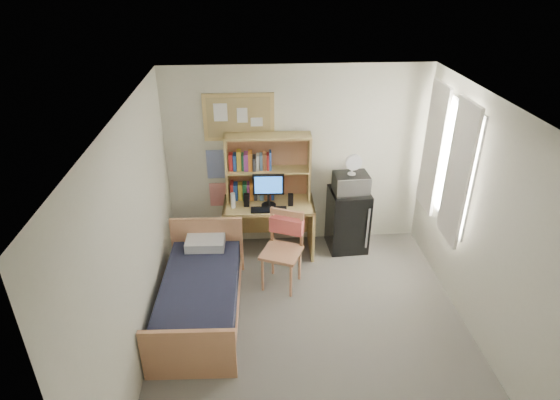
{
  "coord_description": "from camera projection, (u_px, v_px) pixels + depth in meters",
  "views": [
    {
      "loc": [
        -0.64,
        -3.92,
        3.82
      ],
      "look_at": [
        -0.29,
        1.2,
        1.13
      ],
      "focal_mm": 30.0,
      "sensor_mm": 36.0,
      "label": 1
    }
  ],
  "objects": [
    {
      "name": "hutch",
      "position": [
        268.0,
        168.0,
        6.36
      ],
      "size": [
        1.16,
        0.33,
        0.94
      ],
      "primitive_type": "cube",
      "rotation": [
        0.0,
        0.0,
        -0.03
      ],
      "color": "tan",
      "rests_on": "desk"
    },
    {
      "name": "monitor",
      "position": [
        268.0,
        191.0,
        6.29
      ],
      "size": [
        0.42,
        0.05,
        0.45
      ],
      "primitive_type": "cube",
      "rotation": [
        0.0,
        0.0,
        -0.03
      ],
      "color": "black",
      "rests_on": "desk"
    },
    {
      "name": "bed",
      "position": [
        200.0,
        300.0,
        5.47
      ],
      "size": [
        0.96,
        1.83,
        0.49
      ],
      "primitive_type": "cube",
      "rotation": [
        0.0,
        0.0,
        -0.04
      ],
      "color": "black",
      "rests_on": "floor"
    },
    {
      "name": "wall_back",
      "position": [
        297.0,
        159.0,
        6.53
      ],
      "size": [
        3.6,
        0.04,
        2.6
      ],
      "primitive_type": "cube",
      "color": "silver",
      "rests_on": "floor"
    },
    {
      "name": "wall_right",
      "position": [
        492.0,
        233.0,
        4.78
      ],
      "size": [
        0.04,
        4.2,
        2.6
      ],
      "primitive_type": "cube",
      "color": "silver",
      "rests_on": "floor"
    },
    {
      "name": "desk_fan",
      "position": [
        352.0,
        165.0,
        6.29
      ],
      "size": [
        0.23,
        0.23,
        0.27
      ],
      "primitive_type": "cylinder",
      "rotation": [
        0.0,
        0.0,
        0.05
      ],
      "color": "silver",
      "rests_on": "microwave"
    },
    {
      "name": "desk",
      "position": [
        269.0,
        228.0,
        6.63
      ],
      "size": [
        1.27,
        0.66,
        0.78
      ],
      "primitive_type": "cube",
      "rotation": [
        0.0,
        0.0,
        -0.03
      ],
      "color": "tan",
      "rests_on": "floor"
    },
    {
      "name": "microwave",
      "position": [
        351.0,
        183.0,
        6.42
      ],
      "size": [
        0.48,
        0.38,
        0.27
      ],
      "primitive_type": "cube",
      "rotation": [
        0.0,
        0.0,
        0.05
      ],
      "color": "silver",
      "rests_on": "mini_fridge"
    },
    {
      "name": "ceiling",
      "position": [
        323.0,
        113.0,
        4.07
      ],
      "size": [
        3.6,
        4.2,
        0.02
      ],
      "primitive_type": "cube",
      "color": "white",
      "rests_on": "wall_back"
    },
    {
      "name": "curtain_left",
      "position": [
        458.0,
        174.0,
        5.34
      ],
      "size": [
        0.04,
        0.55,
        1.7
      ],
      "primitive_type": "cube",
      "color": "white",
      "rests_on": "wall_right"
    },
    {
      "name": "water_bottle",
      "position": [
        233.0,
        201.0,
        6.3
      ],
      "size": [
        0.07,
        0.07,
        0.22
      ],
      "primitive_type": "cylinder",
      "rotation": [
        0.0,
        0.0,
        -0.03
      ],
      "color": "silver",
      "rests_on": "desk"
    },
    {
      "name": "hoodie",
      "position": [
        287.0,
        225.0,
        5.92
      ],
      "size": [
        0.45,
        0.29,
        0.21
      ],
      "primitive_type": "cube",
      "rotation": [
        0.0,
        0.0,
        -0.4
      ],
      "color": "#E55F57",
      "rests_on": "desk_chair"
    },
    {
      "name": "poster_wave",
      "position": [
        218.0,
        164.0,
        6.47
      ],
      "size": [
        0.3,
        0.01,
        0.42
      ],
      "primitive_type": "cube",
      "color": "#263F98",
      "rests_on": "wall_back"
    },
    {
      "name": "speaker_right",
      "position": [
        291.0,
        200.0,
        6.37
      ],
      "size": [
        0.07,
        0.07,
        0.17
      ],
      "primitive_type": "cube",
      "rotation": [
        0.0,
        0.0,
        -0.03
      ],
      "color": "black",
      "rests_on": "desk"
    },
    {
      "name": "floor",
      "position": [
        313.0,
        337.0,
        5.28
      ],
      "size": [
        3.6,
        4.2,
        0.02
      ],
      "primitive_type": "cube",
      "color": "gray",
      "rests_on": "ground"
    },
    {
      "name": "window_unit",
      "position": [
        447.0,
        160.0,
        5.7
      ],
      "size": [
        0.1,
        1.4,
        1.7
      ],
      "primitive_type": "cube",
      "color": "white",
      "rests_on": "wall_right"
    },
    {
      "name": "poster_japan",
      "position": [
        220.0,
        194.0,
        6.69
      ],
      "size": [
        0.28,
        0.01,
        0.36
      ],
      "primitive_type": "cube",
      "color": "red",
      "rests_on": "wall_back"
    },
    {
      "name": "keyboard",
      "position": [
        269.0,
        210.0,
        6.27
      ],
      "size": [
        0.49,
        0.17,
        0.02
      ],
      "primitive_type": "cube",
      "rotation": [
        0.0,
        0.0,
        -0.03
      ],
      "color": "black",
      "rests_on": "desk"
    },
    {
      "name": "desk_chair",
      "position": [
        281.0,
        252.0,
        5.88
      ],
      "size": [
        0.67,
        0.67,
        1.01
      ],
      "primitive_type": "cube",
      "rotation": [
        0.0,
        0.0,
        -0.4
      ],
      "color": "tan",
      "rests_on": "floor"
    },
    {
      "name": "pillow",
      "position": [
        205.0,
        243.0,
        5.99
      ],
      "size": [
        0.5,
        0.36,
        0.12
      ],
      "primitive_type": "cube",
      "rotation": [
        0.0,
        0.0,
        -0.04
      ],
      "color": "silver",
      "rests_on": "bed"
    },
    {
      "name": "mini_fridge",
      "position": [
        348.0,
        219.0,
        6.71
      ],
      "size": [
        0.56,
        0.56,
        0.91
      ],
      "primitive_type": "cube",
      "rotation": [
        0.0,
        0.0,
        0.05
      ],
      "color": "black",
      "rests_on": "floor"
    },
    {
      "name": "curtain_right",
      "position": [
        433.0,
        149.0,
        6.05
      ],
      "size": [
        0.04,
        0.55,
        1.7
      ],
      "primitive_type": "cube",
      "color": "white",
      "rests_on": "wall_right"
    },
    {
      "name": "speaker_left",
      "position": [
        247.0,
        200.0,
        6.35
      ],
      "size": [
        0.08,
        0.08,
        0.18
      ],
      "primitive_type": "cube",
      "rotation": [
        0.0,
        0.0,
        -0.03
      ],
      "color": "black",
      "rests_on": "desk"
    },
    {
      "name": "bulletin_board",
      "position": [
        239.0,
        117.0,
        6.18
      ],
      "size": [
        0.94,
        0.03,
        0.64
      ],
      "primitive_type": "cube",
      "color": "tan",
      "rests_on": "wall_back"
    },
    {
      "name": "wall_left",
      "position": [
        135.0,
        246.0,
        4.56
      ],
      "size": [
        0.04,
        4.2,
        2.6
      ],
      "primitive_type": "cube",
      "color": "silver",
      "rests_on": "floor"
    }
  ]
}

